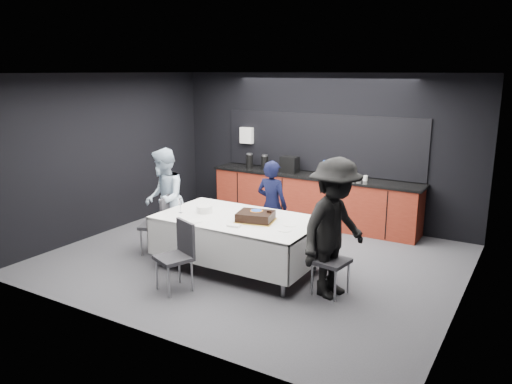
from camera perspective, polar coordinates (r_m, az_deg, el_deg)
ground at (r=7.77m, az=-0.38°, el=-7.70°), size 6.00×6.00×0.00m
room_shell at (r=7.30m, az=-0.40°, el=6.02°), size 6.04×5.04×2.82m
kitchenette at (r=9.49m, az=6.46°, el=-0.36°), size 4.10×0.64×2.05m
party_table at (r=7.23m, az=-2.03°, el=-3.96°), size 2.32×1.32×0.78m
cake_assembly at (r=6.99m, az=-0.05°, el=-2.82°), size 0.61×0.54×0.17m
plate_stack at (r=7.46m, az=-5.91°, el=-1.96°), size 0.23×0.23×0.10m
loose_plate_near at (r=7.06m, az=-6.92°, el=-3.28°), size 0.22×0.22×0.01m
loose_plate_right_a at (r=6.84m, az=3.93°, el=-3.77°), size 0.19×0.19×0.01m
loose_plate_right_b at (r=6.62m, az=3.33°, el=-4.35°), size 0.19×0.19×0.01m
loose_plate_far at (r=7.56m, az=0.18°, el=-2.04°), size 0.18×0.18×0.01m
fork_pile at (r=6.77m, az=-2.53°, el=-3.84°), size 0.19×0.13×0.03m
champagne_flute at (r=7.45m, az=-8.67°, el=-1.19°), size 0.06×0.06×0.22m
chair_left at (r=8.01m, az=-11.01°, el=-3.23°), size 0.55×0.55×0.92m
chair_right at (r=6.55m, az=7.97°, el=-6.99°), size 0.47×0.47×0.92m
chair_near at (r=6.66m, az=-8.82°, el=-6.66°), size 0.55×0.55×0.92m
person_center at (r=7.96m, az=1.83°, el=-1.59°), size 0.55×0.38×1.47m
person_left at (r=8.18m, az=-10.48°, el=-0.78°), size 0.98×1.01×1.64m
person_right at (r=6.37m, az=8.94°, el=-4.14°), size 0.92×1.29×1.81m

